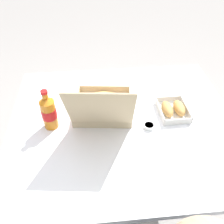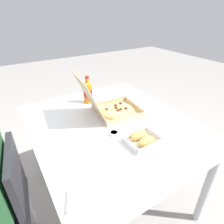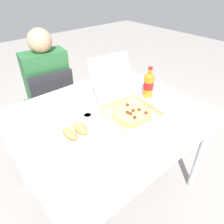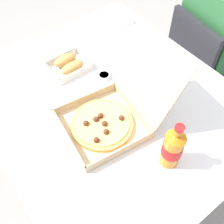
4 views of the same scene
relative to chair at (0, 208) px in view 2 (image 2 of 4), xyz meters
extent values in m
plane|color=gray|center=(0.06, -0.75, -0.48)|extent=(10.00, 10.00, 0.00)
cube|color=white|center=(0.06, -0.75, 0.24)|extent=(1.19, 1.03, 0.03)
cylinder|color=#B7B7BC|center=(-0.46, -1.19, -0.13)|extent=(0.05, 0.05, 0.71)
cylinder|color=#B7B7BC|center=(0.59, -1.19, -0.13)|extent=(0.05, 0.05, 0.71)
cylinder|color=#B7B7BC|center=(0.59, -0.31, -0.13)|extent=(0.05, 0.05, 0.71)
cube|color=#232328|center=(-0.02, -0.12, 0.16)|extent=(0.36, 0.08, 0.38)
cylinder|color=#B2B2B7|center=(0.16, -0.13, -0.26)|extent=(0.03, 0.03, 0.43)
cube|color=tan|center=(0.16, -0.86, 0.26)|extent=(0.34, 0.34, 0.01)
cube|color=tan|center=(0.14, -1.01, 0.28)|extent=(0.30, 0.04, 0.04)
cube|color=tan|center=(0.01, -0.85, 0.28)|extent=(0.04, 0.30, 0.04)
cube|color=tan|center=(0.31, -0.88, 0.28)|extent=(0.04, 0.30, 0.04)
cube|color=tan|center=(0.18, -0.72, 0.28)|extent=(0.30, 0.04, 0.04)
cube|color=tan|center=(0.19, -0.65, 0.44)|extent=(0.32, 0.17, 0.28)
cylinder|color=tan|center=(0.16, -0.86, 0.27)|extent=(0.25, 0.25, 0.02)
cylinder|color=#EAC666|center=(0.16, -0.86, 0.28)|extent=(0.22, 0.22, 0.01)
sphere|color=#562819|center=(0.22, -0.93, 0.29)|extent=(0.02, 0.02, 0.02)
sphere|color=#562819|center=(0.20, -0.79, 0.29)|extent=(0.02, 0.02, 0.02)
sphere|color=#562819|center=(0.14, -0.85, 0.29)|extent=(0.02, 0.02, 0.02)
sphere|color=#562819|center=(0.21, -0.88, 0.29)|extent=(0.02, 0.02, 0.02)
sphere|color=#562819|center=(0.14, -0.88, 0.29)|extent=(0.02, 0.02, 0.02)
sphere|color=#562819|center=(0.18, -0.86, 0.29)|extent=(0.02, 0.02, 0.02)
sphere|color=#562819|center=(0.13, -0.92, 0.29)|extent=(0.02, 0.02, 0.02)
cube|color=white|center=(-0.21, -0.79, 0.26)|extent=(0.15, 0.19, 0.00)
cube|color=silver|center=(-0.21, -0.88, 0.28)|extent=(0.15, 0.01, 0.03)
cube|color=silver|center=(-0.21, -0.70, 0.28)|extent=(0.15, 0.01, 0.03)
cube|color=silver|center=(-0.28, -0.79, 0.28)|extent=(0.01, 0.19, 0.03)
cube|color=silver|center=(-0.14, -0.79, 0.28)|extent=(0.01, 0.19, 0.03)
ellipsoid|color=tan|center=(-0.24, -0.79, 0.29)|extent=(0.06, 0.12, 0.05)
ellipsoid|color=tan|center=(-0.18, -0.79, 0.29)|extent=(0.06, 0.12, 0.05)
cylinder|color=orange|center=(0.44, -0.75, 0.34)|extent=(0.07, 0.07, 0.16)
cone|color=orange|center=(0.44, -0.75, 0.43)|extent=(0.07, 0.07, 0.02)
cylinder|color=orange|center=(0.44, -0.75, 0.46)|extent=(0.03, 0.03, 0.02)
cylinder|color=red|center=(0.44, -0.75, 0.47)|extent=(0.03, 0.03, 0.01)
cylinder|color=red|center=(0.44, -0.75, 0.35)|extent=(0.07, 0.07, 0.06)
cube|color=white|center=(-0.16, -0.42, 0.26)|extent=(0.24, 0.20, 0.00)
cube|color=white|center=(-0.37, -0.34, 0.27)|extent=(0.14, 0.14, 0.02)
cylinder|color=white|center=(-0.06, -0.69, 0.27)|extent=(0.06, 0.06, 0.02)
cylinder|color=#DBBC66|center=(-0.06, -0.69, 0.27)|extent=(0.05, 0.05, 0.01)
camera|label=1|loc=(0.21, 0.13, 1.14)|focal=38.22mm
camera|label=2|loc=(-0.86, -0.18, 0.96)|focal=30.13mm
camera|label=3|loc=(-0.62, -1.59, 1.02)|focal=32.95mm
camera|label=4|loc=(0.68, -1.20, 1.17)|focal=42.96mm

